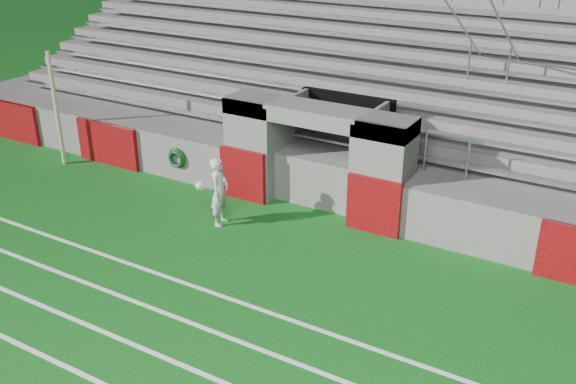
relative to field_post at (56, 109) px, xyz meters
The scene contains 5 objects.
ground 8.21m from the field_post, 16.76° to the right, with size 90.00×90.00×0.00m, color #0D4F13.
field_post is the anchor object (origin of this frame).
stadium_structure 9.55m from the field_post, 36.26° to the left, with size 26.00×8.48×5.42m.
goalkeeper_with_ball 6.31m from the field_post, ahead, with size 0.74×0.70×1.67m.
hose_coil 3.92m from the field_post, ahead, with size 0.57×0.15×0.57m.
Camera 1 is at (6.77, -9.43, 7.04)m, focal length 40.00 mm.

